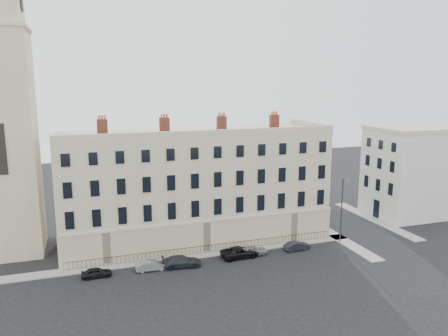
{
  "coord_description": "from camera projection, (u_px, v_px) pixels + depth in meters",
  "views": [
    {
      "loc": [
        -20.81,
        -45.52,
        21.65
      ],
      "look_at": [
        -2.31,
        10.0,
        10.08
      ],
      "focal_mm": 35.0,
      "sensor_mm": 36.0,
      "label": 1
    }
  ],
  "objects": [
    {
      "name": "ground",
      "position": [
        268.0,
        263.0,
        53.02
      ],
      "size": [
        160.0,
        160.0,
        0.0
      ],
      "primitive_type": "plane",
      "color": "black",
      "rests_on": "ground"
    },
    {
      "name": "terrace",
      "position": [
        195.0,
        185.0,
        60.85
      ],
      "size": [
        36.22,
        12.22,
        17.0
      ],
      "color": "#BBAB8B",
      "rests_on": "ground"
    },
    {
      "name": "adjacent_building",
      "position": [
        405.0,
        174.0,
        70.9
      ],
      "size": [
        10.0,
        10.0,
        14.0
      ],
      "primitive_type": "cube",
      "color": "beige",
      "rests_on": "ground"
    },
    {
      "name": "pavement_terrace",
      "position": [
        178.0,
        258.0,
        54.56
      ],
      "size": [
        48.0,
        2.0,
        0.12
      ],
      "primitive_type": "cube",
      "color": "gray",
      "rests_on": "ground"
    },
    {
      "name": "pavement_east_return",
      "position": [
        326.0,
        231.0,
        64.49
      ],
      "size": [
        2.0,
        24.0,
        0.12
      ],
      "primitive_type": "cube",
      "color": "gray",
      "rests_on": "ground"
    },
    {
      "name": "pavement_adjacent",
      "position": [
        375.0,
        220.0,
        69.45
      ],
      "size": [
        2.0,
        20.0,
        0.12
      ],
      "primitive_type": "cube",
      "color": "gray",
      "rests_on": "ground"
    },
    {
      "name": "railings",
      "position": [
        208.0,
        249.0,
        56.08
      ],
      "size": [
        35.0,
        0.04,
        0.96
      ],
      "color": "black",
      "rests_on": "ground"
    },
    {
      "name": "car_a",
      "position": [
        97.0,
        272.0,
        49.1
      ],
      "size": [
        3.38,
        1.42,
        1.14
      ],
      "primitive_type": "imported",
      "rotation": [
        0.0,
        0.0,
        1.59
      ],
      "color": "black",
      "rests_on": "ground"
    },
    {
      "name": "car_b",
      "position": [
        151.0,
        265.0,
        50.93
      ],
      "size": [
        3.75,
        1.43,
        1.22
      ],
      "primitive_type": "imported",
      "rotation": [
        0.0,
        0.0,
        1.53
      ],
      "color": "slate",
      "rests_on": "ground"
    },
    {
      "name": "car_c",
      "position": [
        181.0,
        261.0,
        51.86
      ],
      "size": [
        4.87,
        2.37,
        1.36
      ],
      "primitive_type": "imported",
      "rotation": [
        0.0,
        0.0,
        1.47
      ],
      "color": "#21252C",
      "rests_on": "ground"
    },
    {
      "name": "car_d",
      "position": [
        240.0,
        252.0,
        54.71
      ],
      "size": [
        5.01,
        2.51,
        1.36
      ],
      "primitive_type": "imported",
      "rotation": [
        0.0,
        0.0,
        1.62
      ],
      "color": "black",
      "rests_on": "ground"
    },
    {
      "name": "car_e",
      "position": [
        253.0,
        250.0,
        55.33
      ],
      "size": [
        3.77,
        1.53,
        1.28
      ],
      "primitive_type": "imported",
      "rotation": [
        0.0,
        0.0,
        1.57
      ],
      "color": "gray",
      "rests_on": "ground"
    },
    {
      "name": "car_f",
      "position": [
        297.0,
        246.0,
        57.08
      ],
      "size": [
        3.6,
        1.59,
        1.15
      ],
      "primitive_type": "imported",
      "rotation": [
        0.0,
        0.0,
        1.68
      ],
      "color": "black",
      "rests_on": "ground"
    },
    {
      "name": "streetlamp",
      "position": [
        342.0,
        208.0,
        58.94
      ],
      "size": [
        0.8,
        1.87,
        8.96
      ],
      "rotation": [
        0.0,
        0.0,
        -0.34
      ],
      "color": "#2E2F34",
      "rests_on": "ground"
    }
  ]
}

